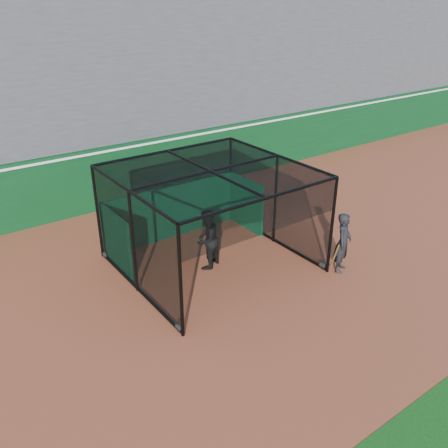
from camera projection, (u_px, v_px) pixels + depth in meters
ground at (258, 295)px, 13.53m from camera, size 120.00×120.00×0.00m
outfield_wall at (125, 172)px, 19.17m from camera, size 50.00×0.50×2.50m
grandstand at (80, 79)px, 20.55m from camera, size 50.00×7.85×8.95m
batting_cage at (211, 219)px, 14.47m from camera, size 5.32×5.12×3.10m
batter at (207, 239)px, 14.55m from camera, size 1.16×1.07×1.93m
on_deck_player at (343, 243)px, 14.37m from camera, size 0.83×0.73×1.91m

